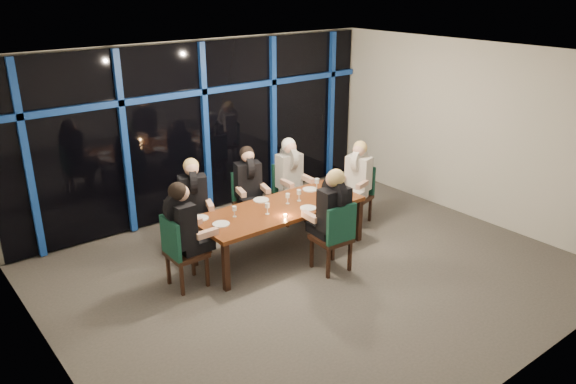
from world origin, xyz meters
The scene contains 29 objects.
room centered at (0.00, 0.00, 2.02)m, with size 7.04×7.00×3.02m.
window_wall centered at (0.01, 2.93, 1.55)m, with size 6.86×0.43×2.94m.
dining_table centered at (0.00, 0.80, 0.68)m, with size 2.60×1.00×0.75m.
chair_far_left centered at (-0.92, 1.77, 0.55)m, with size 0.59×0.59×0.99m.
chair_far_mid centered at (0.10, 1.81, 0.55)m, with size 0.56×0.56×0.99m.
chair_far_right centered at (0.87, 1.72, 0.56)m, with size 0.50×0.50×1.00m.
chair_end_left centered at (-1.67, 0.80, 0.58)m, with size 0.48×0.48×1.03m.
chair_end_right centered at (1.79, 0.92, 0.55)m, with size 0.56×0.56×0.98m.
chair_near_mid centered at (0.25, -0.16, 0.59)m, with size 0.52×0.52×1.05m.
diner_far_left centered at (-0.95, 1.69, 0.95)m, with size 0.60×0.68×0.97m.
diner_far_mid centered at (0.08, 1.73, 0.94)m, with size 0.57×0.66×0.96m.
diner_far_right centered at (0.86, 1.63, 0.95)m, with size 0.52×0.64×0.97m.
diner_end_left centered at (-1.58, 0.80, 0.98)m, with size 0.64×0.51×1.00m.
diner_end_right centered at (1.71, 0.90, 0.93)m, with size 0.66×0.57×0.95m.
diner_near_mid centered at (0.26, -0.07, 1.00)m, with size 0.54×0.67×1.02m.
plate_far_left centered at (-1.15, 1.16, 0.76)m, with size 0.24×0.24×0.01m, color white.
plate_far_mid centered at (-0.06, 1.19, 0.76)m, with size 0.24×0.24×0.01m, color white.
plate_far_right centered at (0.82, 1.07, 0.76)m, with size 0.24×0.24×0.01m, color white.
plate_end_left centered at (-1.02, 0.80, 0.76)m, with size 0.24×0.24×0.01m, color white.
plate_end_right centered at (1.17, 0.73, 0.76)m, with size 0.24×0.24×0.01m, color white.
plate_near_mid centered at (0.29, 0.49, 0.76)m, with size 0.24×0.24×0.01m, color white.
wine_bottle centered at (0.95, 0.64, 0.89)m, with size 0.08×0.08×0.36m.
water_pitcher centered at (0.80, 0.53, 0.86)m, with size 0.13×0.12×0.22m.
tea_light centered at (-0.14, 0.48, 0.76)m, with size 0.05×0.05×0.03m, color #FFAA4C.
wine_glass_a centered at (-0.30, 0.70, 0.87)m, with size 0.06×0.06×0.17m.
wine_glass_b centered at (0.18, 0.83, 0.87)m, with size 0.06×0.06×0.16m.
wine_glass_c centered at (0.38, 0.81, 0.88)m, with size 0.07×0.07×0.18m.
wine_glass_d centered at (-0.72, 0.91, 0.87)m, with size 0.06×0.06×0.16m.
wine_glass_e centered at (0.91, 1.01, 0.89)m, with size 0.07×0.07×0.19m.
Camera 1 is at (-4.67, -5.33, 3.96)m, focal length 35.00 mm.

